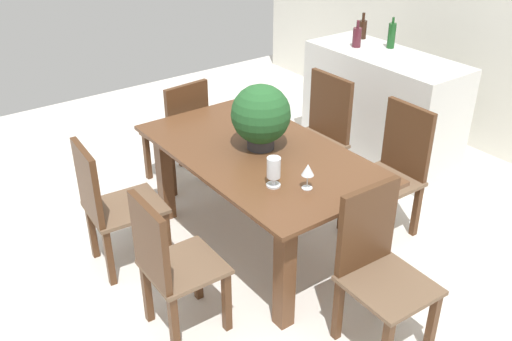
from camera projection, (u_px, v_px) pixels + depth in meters
ground_plane at (265, 242)px, 4.12m from camera, size 7.04×7.04×0.00m
back_wall at (508, 12)px, 4.84m from camera, size 6.40×0.10×2.60m
dining_table at (259, 172)px, 3.80m from camera, size 1.71×0.98×0.76m
chair_far_right at (394, 166)px, 4.04m from camera, size 0.44×0.46×0.97m
chair_head_end at (181, 130)px, 4.62m from camera, size 0.49×0.46×0.93m
chair_foot_end at (377, 263)px, 3.08m from camera, size 0.46×0.45×0.95m
chair_near_left at (109, 202)px, 3.65m from camera, size 0.45×0.51×0.92m
chair_near_right at (169, 263)px, 3.11m from camera, size 0.42×0.42×0.91m
chair_far_left at (321, 128)px, 4.58m from camera, size 0.49×0.43×0.97m
flower_centerpiece at (261, 115)px, 3.66m from camera, size 0.39×0.39×0.44m
crystal_vase_left at (274, 170)px, 3.28m from camera, size 0.09×0.09×0.19m
crystal_vase_center_near at (259, 109)px, 4.07m from camera, size 0.11×0.11×0.18m
wine_glass at (308, 171)px, 3.25m from camera, size 0.07×0.07×0.16m
kitchen_counter at (381, 107)px, 5.10m from camera, size 1.46×0.61×0.97m
wine_bottle_amber at (362, 29)px, 5.25m from camera, size 0.08×0.08×0.24m
wine_bottle_clear at (392, 35)px, 4.98m from camera, size 0.07×0.07×0.27m
wine_bottle_green at (357, 37)px, 5.02m from camera, size 0.08×0.08×0.24m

